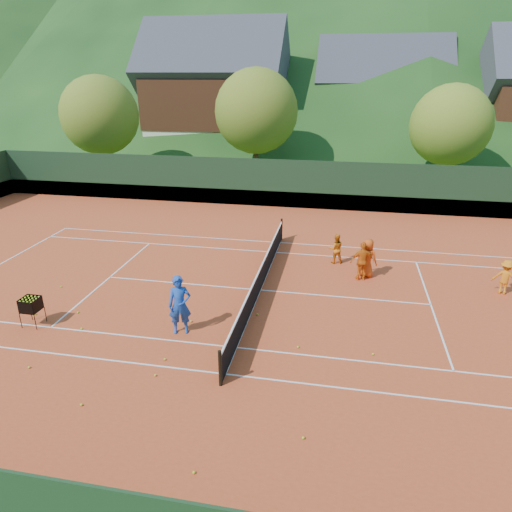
% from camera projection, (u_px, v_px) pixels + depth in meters
% --- Properties ---
extents(ground, '(400.00, 400.00, 0.00)m').
position_uv_depth(ground, '(260.00, 290.00, 17.94)').
color(ground, '#2E4C17').
rests_on(ground, ground).
extents(clay_court, '(40.00, 24.00, 0.02)m').
position_uv_depth(clay_court, '(260.00, 290.00, 17.93)').
color(clay_court, '#B33F1D').
rests_on(clay_court, ground).
extents(coach, '(0.85, 0.69, 2.01)m').
position_uv_depth(coach, '(180.00, 305.00, 14.66)').
color(coach, '#1A47AD').
rests_on(coach, clay_court).
extents(student_a, '(0.75, 0.63, 1.35)m').
position_uv_depth(student_a, '(336.00, 249.00, 20.26)').
color(student_a, orange).
rests_on(student_a, clay_court).
extents(student_b, '(1.03, 0.62, 1.64)m').
position_uv_depth(student_b, '(362.00, 261.00, 18.54)').
color(student_b, orange).
rests_on(student_b, clay_court).
extents(student_c, '(0.94, 0.79, 1.64)m').
position_uv_depth(student_c, '(367.00, 258.00, 18.85)').
color(student_c, '#CD4912').
rests_on(student_c, clay_court).
extents(student_d, '(1.00, 0.75, 1.38)m').
position_uv_depth(student_d, '(505.00, 277.00, 17.41)').
color(student_d, orange).
rests_on(student_d, clay_court).
extents(tennis_ball_0, '(0.07, 0.07, 0.07)m').
position_uv_depth(tennis_ball_0, '(191.00, 321.00, 15.61)').
color(tennis_ball_0, '#BDDC24').
rests_on(tennis_ball_0, clay_court).
extents(tennis_ball_1, '(0.07, 0.07, 0.07)m').
position_uv_depth(tennis_ball_1, '(78.00, 312.00, 16.20)').
color(tennis_ball_1, '#BDDC24').
rests_on(tennis_ball_1, clay_court).
extents(tennis_ball_2, '(0.07, 0.07, 0.07)m').
position_uv_depth(tennis_ball_2, '(36.00, 314.00, 16.07)').
color(tennis_ball_2, '#BDDC24').
rests_on(tennis_ball_2, clay_court).
extents(tennis_ball_3, '(0.07, 0.07, 0.07)m').
position_uv_depth(tennis_ball_3, '(225.00, 359.00, 13.58)').
color(tennis_ball_3, '#BDDC24').
rests_on(tennis_ball_3, clay_court).
extents(tennis_ball_6, '(0.07, 0.07, 0.07)m').
position_uv_depth(tennis_ball_6, '(298.00, 347.00, 14.15)').
color(tennis_ball_6, '#BDDC24').
rests_on(tennis_ball_6, clay_court).
extents(tennis_ball_8, '(0.07, 0.07, 0.07)m').
position_uv_depth(tennis_ball_8, '(61.00, 287.00, 18.13)').
color(tennis_ball_8, '#BDDC24').
rests_on(tennis_ball_8, clay_court).
extents(tennis_ball_9, '(0.07, 0.07, 0.07)m').
position_uv_depth(tennis_ball_9, '(81.00, 405.00, 11.69)').
color(tennis_ball_9, '#BDDC24').
rests_on(tennis_ball_9, clay_court).
extents(tennis_ball_10, '(0.07, 0.07, 0.07)m').
position_uv_depth(tennis_ball_10, '(373.00, 354.00, 13.79)').
color(tennis_ball_10, '#BDDC24').
rests_on(tennis_ball_10, clay_court).
extents(tennis_ball_11, '(0.07, 0.07, 0.07)m').
position_uv_depth(tennis_ball_11, '(303.00, 438.00, 10.64)').
color(tennis_ball_11, '#BDDC24').
rests_on(tennis_ball_11, clay_court).
extents(tennis_ball_12, '(0.07, 0.07, 0.07)m').
position_uv_depth(tennis_ball_12, '(165.00, 359.00, 13.54)').
color(tennis_ball_12, '#BDDC24').
rests_on(tennis_ball_12, clay_court).
extents(tennis_ball_13, '(0.07, 0.07, 0.07)m').
position_uv_depth(tennis_ball_13, '(194.00, 472.00, 9.72)').
color(tennis_ball_13, '#BDDC24').
rests_on(tennis_ball_13, clay_court).
extents(tennis_ball_14, '(0.07, 0.07, 0.07)m').
position_uv_depth(tennis_ball_14, '(82.00, 329.00, 15.17)').
color(tennis_ball_14, '#BDDC24').
rests_on(tennis_ball_14, clay_court).
extents(tennis_ball_15, '(0.07, 0.07, 0.07)m').
position_uv_depth(tennis_ball_15, '(257.00, 314.00, 16.05)').
color(tennis_ball_15, '#BDDC24').
rests_on(tennis_ball_15, clay_court).
extents(tennis_ball_17, '(0.07, 0.07, 0.07)m').
position_uv_depth(tennis_ball_17, '(155.00, 375.00, 12.83)').
color(tennis_ball_17, '#BDDC24').
rests_on(tennis_ball_17, clay_court).
extents(tennis_ball_19, '(0.07, 0.07, 0.07)m').
position_uv_depth(tennis_ball_19, '(29.00, 367.00, 13.18)').
color(tennis_ball_19, '#BDDC24').
rests_on(tennis_ball_19, clay_court).
extents(tennis_ball_20, '(0.07, 0.07, 0.07)m').
position_uv_depth(tennis_ball_20, '(229.00, 336.00, 14.76)').
color(tennis_ball_20, '#BDDC24').
rests_on(tennis_ball_20, clay_court).
extents(court_lines, '(23.83, 11.03, 0.00)m').
position_uv_depth(court_lines, '(260.00, 290.00, 17.93)').
color(court_lines, white).
rests_on(court_lines, clay_court).
extents(tennis_net, '(0.10, 12.07, 1.10)m').
position_uv_depth(tennis_net, '(260.00, 278.00, 17.74)').
color(tennis_net, black).
rests_on(tennis_net, clay_court).
extents(perimeter_fence, '(40.40, 24.24, 3.00)m').
position_uv_depth(perimeter_fence, '(260.00, 261.00, 17.46)').
color(perimeter_fence, black).
rests_on(perimeter_fence, clay_court).
extents(ball_hopper, '(0.57, 0.57, 1.00)m').
position_uv_depth(ball_hopper, '(31.00, 305.00, 15.20)').
color(ball_hopper, black).
rests_on(ball_hopper, clay_court).
extents(chalet_left, '(13.80, 9.93, 12.92)m').
position_uv_depth(chalet_left, '(216.00, 98.00, 44.89)').
color(chalet_left, beige).
rests_on(chalet_left, ground).
extents(chalet_mid, '(12.65, 8.82, 11.45)m').
position_uv_depth(chalet_mid, '(380.00, 104.00, 45.97)').
color(chalet_mid, beige).
rests_on(chalet_mid, ground).
extents(tree_a, '(6.00, 6.00, 7.88)m').
position_uv_depth(tree_a, '(100.00, 115.00, 35.31)').
color(tree_a, '#42291A').
rests_on(tree_a, ground).
extents(tree_b, '(6.40, 6.40, 8.40)m').
position_uv_depth(tree_b, '(256.00, 111.00, 34.90)').
color(tree_b, '#402A19').
rests_on(tree_b, ground).
extents(tree_c, '(5.60, 5.60, 7.35)m').
position_uv_depth(tree_c, '(450.00, 125.00, 31.78)').
color(tree_c, '#402719').
rests_on(tree_c, ground).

